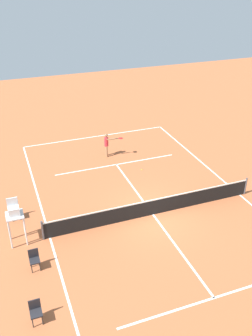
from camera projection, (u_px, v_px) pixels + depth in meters
name	position (u px, v px, depth m)	size (l,w,h in m)	color
ground_plane	(153.00, 214.00, 19.58)	(60.00, 60.00, 0.00)	#B76038
court_lines	(153.00, 214.00, 19.58)	(11.11, 21.88, 0.01)	white
tennis_net	(153.00, 207.00, 19.34)	(11.71, 0.10, 1.07)	#4C4C51
player_serving	(107.00, 143.00, 25.10)	(1.26, 0.68, 1.70)	#9E704C
tennis_ball	(142.00, 170.00, 23.81)	(0.07, 0.07, 0.07)	#CCE033
umpire_chair	(14.00, 214.00, 16.88)	(0.80, 0.80, 2.41)	silver
courtside_chair_near	(34.00, 259.00, 15.87)	(0.44, 0.46, 0.95)	#262626
courtside_chair_mid	(15.00, 210.00, 19.06)	(0.44, 0.46, 0.95)	#262626
courtside_chair_far	(36.00, 311.00, 13.48)	(0.44, 0.46, 0.95)	#262626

